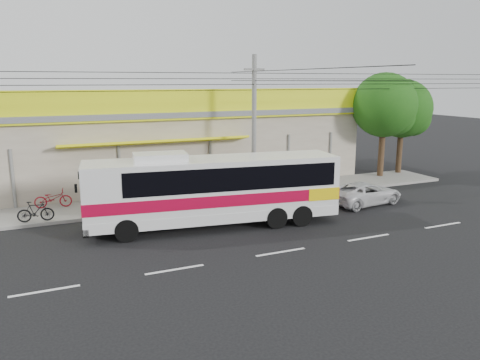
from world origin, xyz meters
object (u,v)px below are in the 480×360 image
object	(u,v)px
coach_bus	(218,186)
tree_near	(386,107)
utility_pole	(254,81)
tree_far	(404,111)
motorbike_red	(53,198)
motorbike_dark	(36,211)
white_car	(365,193)

from	to	relation	value
coach_bus	tree_near	size ratio (longest dim) A/B	1.63
utility_pole	tree_far	bearing A→B (deg)	8.77
tree_near	tree_far	size ratio (longest dim) A/B	1.06
motorbike_red	utility_pole	world-z (taller)	utility_pole
motorbike_dark	utility_pole	size ratio (longest dim) A/B	0.04
motorbike_dark	tree_near	world-z (taller)	tree_near
motorbike_red	tree_near	bearing A→B (deg)	-83.24
motorbike_dark	tree_far	world-z (taller)	tree_far
white_car	coach_bus	bearing A→B (deg)	85.35
coach_bus	white_car	bearing A→B (deg)	10.62
white_car	tree_far	xyz separation A→B (m)	(7.07, 5.21, 3.67)
motorbike_dark	white_car	world-z (taller)	white_car
motorbike_red	utility_pole	bearing A→B (deg)	-92.09
motorbike_red	utility_pole	size ratio (longest dim) A/B	0.05
motorbike_red	tree_far	xyz separation A→B (m)	(21.58, 0.12, 3.63)
utility_pole	tree_far	world-z (taller)	utility_pole
tree_near	motorbike_dark	bearing A→B (deg)	-174.75
motorbike_red	tree_far	distance (m)	21.88
motorbike_red	white_car	world-z (taller)	white_car
motorbike_dark	motorbike_red	bearing A→B (deg)	-14.24
white_car	tree_far	bearing A→B (deg)	-61.12
motorbike_red	utility_pole	distance (m)	11.46
motorbike_dark	tree_near	size ratio (longest dim) A/B	0.23
motorbike_red	white_car	bearing A→B (deg)	-101.75
motorbike_dark	tree_far	bearing A→B (deg)	-78.23
tree_near	white_car	bearing A→B (deg)	-137.40
tree_far	white_car	bearing A→B (deg)	-143.63
coach_bus	tree_far	world-z (taller)	tree_far
motorbike_dark	tree_near	distance (m)	20.98
tree_far	coach_bus	bearing A→B (deg)	-159.75
coach_bus	motorbike_dark	distance (m)	7.99
motorbike_red	white_car	xyz separation A→B (m)	(14.51, -5.09, -0.04)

